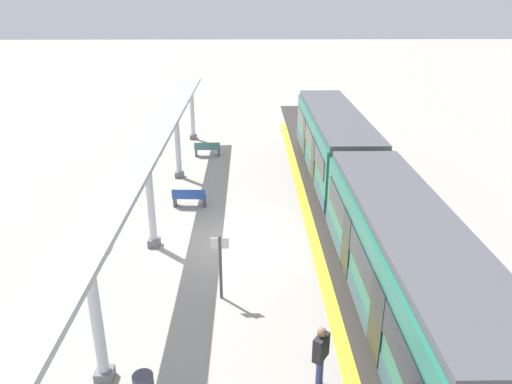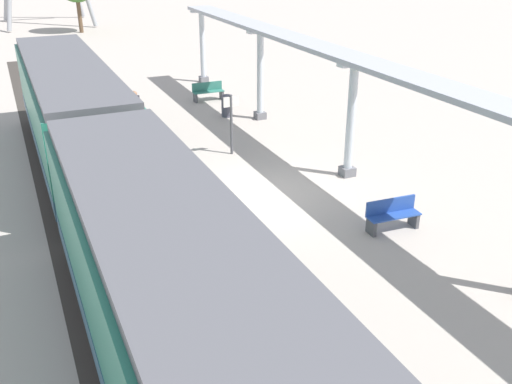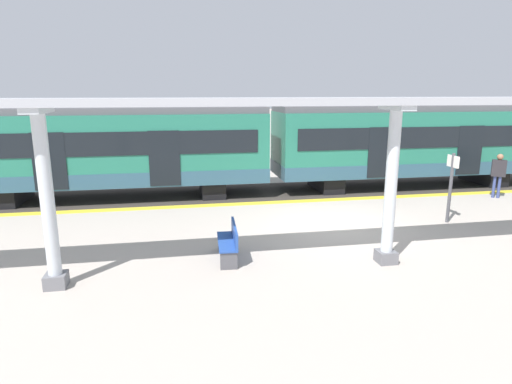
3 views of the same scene
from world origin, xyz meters
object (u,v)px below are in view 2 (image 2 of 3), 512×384
at_px(canopy_pillar_fifth, 202,46).
at_px(passenger_waiting_near_edge, 135,107).
at_px(canopy_pillar_third, 351,120).
at_px(trash_bin, 227,106).
at_px(train_far_carriage, 72,111).
at_px(platform_info_sign, 231,119).
at_px(canopy_pillar_fourth, 260,75).
at_px(bench_near_end, 208,91).
at_px(bench_mid_platform, 392,214).
at_px(train_near_carriage, 177,310).

relative_size(canopy_pillar_fifth, passenger_waiting_near_edge, 2.19).
distance_m(canopy_pillar_third, trash_bin, 8.09).
height_order(train_far_carriage, platform_info_sign, train_far_carriage).
height_order(canopy_pillar_third, canopy_pillar_fourth, same).
relative_size(bench_near_end, platform_info_sign, 0.68).
height_order(bench_near_end, bench_mid_platform, same).
distance_m(train_far_carriage, canopy_pillar_fourth, 8.21).
xyz_separation_m(train_far_carriage, canopy_pillar_third, (7.97, -4.98, 0.08)).
distance_m(train_far_carriage, canopy_pillar_fifth, 12.29).
xyz_separation_m(train_far_carriage, bench_near_end, (6.92, 5.74, -1.38)).
bearing_deg(platform_info_sign, trash_bin, 70.62).
xyz_separation_m(trash_bin, platform_info_sign, (-1.55, -4.40, 0.86)).
bearing_deg(bench_near_end, trash_bin, -92.84).
height_order(canopy_pillar_fourth, passenger_waiting_near_edge, canopy_pillar_fourth).
relative_size(train_far_carriage, platform_info_sign, 5.31).
xyz_separation_m(canopy_pillar_fourth, bench_mid_platform, (-0.95, -10.65, -1.46)).
xyz_separation_m(train_far_carriage, trash_bin, (6.78, 2.89, -1.36)).
xyz_separation_m(canopy_pillar_third, passenger_waiting_near_edge, (-5.32, 7.26, -0.83)).
relative_size(bench_near_end, trash_bin, 1.60).
height_order(train_far_carriage, canopy_pillar_fourth, canopy_pillar_fourth).
bearing_deg(passenger_waiting_near_edge, bench_near_end, 39.00).
bearing_deg(canopy_pillar_third, platform_info_sign, 128.26).
distance_m(canopy_pillar_fifth, trash_bin, 6.73).
xyz_separation_m(train_far_carriage, bench_mid_platform, (7.02, -8.67, -1.38)).
relative_size(canopy_pillar_third, canopy_pillar_fourth, 1.00).
xyz_separation_m(canopy_pillar_fifth, trash_bin, (-1.19, -6.46, -1.44)).
xyz_separation_m(bench_near_end, bench_mid_platform, (0.10, -14.41, 0.00)).
xyz_separation_m(canopy_pillar_third, trash_bin, (-1.19, 7.87, -1.44)).
relative_size(canopy_pillar_fourth, trash_bin, 3.99).
relative_size(trash_bin, passenger_waiting_near_edge, 0.55).
bearing_deg(train_near_carriage, passenger_waiting_near_edge, 79.66).
bearing_deg(bench_mid_platform, canopy_pillar_third, 75.59).
xyz_separation_m(bench_mid_platform, passenger_waiting_near_edge, (-4.37, 10.95, 0.63)).
height_order(train_near_carriage, bench_mid_platform, train_near_carriage).
relative_size(train_far_carriage, passenger_waiting_near_edge, 6.78).
height_order(canopy_pillar_third, passenger_waiting_near_edge, canopy_pillar_third).
bearing_deg(platform_info_sign, canopy_pillar_third, -51.74).
bearing_deg(passenger_waiting_near_edge, canopy_pillar_third, -53.79).
height_order(canopy_pillar_third, canopy_pillar_fifth, same).
height_order(canopy_pillar_fifth, trash_bin, canopy_pillar_fifth).
height_order(canopy_pillar_third, platform_info_sign, canopy_pillar_third).
distance_m(train_near_carriage, trash_bin, 16.65).
relative_size(train_near_carriage, canopy_pillar_third, 3.10).
relative_size(bench_mid_platform, platform_info_sign, 0.69).
relative_size(train_far_carriage, canopy_pillar_fourth, 3.10).
bearing_deg(platform_info_sign, bench_mid_platform, -75.95).
bearing_deg(bench_mid_platform, trash_bin, 91.19).
distance_m(train_near_carriage, bench_mid_platform, 8.01).
bearing_deg(trash_bin, canopy_pillar_fifth, 79.60).
bearing_deg(trash_bin, bench_near_end, 87.16).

